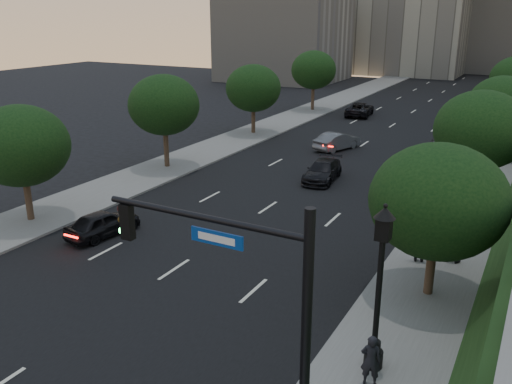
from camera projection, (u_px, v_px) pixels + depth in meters
The scene contains 22 objects.
ground at pixel (91, 325), 19.68m from camera, with size 160.00×160.00×0.00m, color black.
road_surface at pixel (357, 149), 44.67m from camera, with size 16.00×140.00×0.02m, color black.
sidewalk_right at pixel (490, 164), 40.01m from camera, with size 4.50×140.00×0.15m, color slate.
sidewalk_left at pixel (249, 135), 49.29m from camera, with size 4.50×140.00×0.15m, color slate.
office_block_filler at pixel (284, 36), 87.54m from camera, with size 18.00×16.00×14.00m, color #A9A69B.
tree_right_a at pixel (438, 201), 20.40m from camera, with size 5.20×5.20×6.24m.
tree_right_b at pixel (481, 130), 30.24m from camera, with size 5.20×5.20×6.74m.
tree_right_c at pixel (503, 105), 41.23m from camera, with size 5.20×5.20×6.24m.
tree_left_a at pixel (21, 146), 28.00m from camera, with size 5.00×5.00×6.34m.
tree_left_b at pixel (164, 105), 37.88m from camera, with size 5.00×5.00×6.71m.
tree_left_c at pixel (253, 88), 48.83m from camera, with size 5.00×5.00×6.34m.
tree_left_d at pixel (314, 70), 60.38m from camera, with size 5.00×5.00×6.71m.
traffic_signal_mast at pixel (263, 334), 12.64m from camera, with size 5.68×0.56×7.00m.
street_lamp at pixel (378, 296), 16.38m from camera, with size 0.64×0.64×5.62m.
sedan_near_left at pixel (103, 223), 27.28m from camera, with size 1.59×3.95×1.35m, color black.
sedan_mid_left at pixel (337, 141), 44.25m from camera, with size 1.54×4.40×1.45m, color #54565B.
sedan_far_left at pixel (360, 109), 58.57m from camera, with size 2.41×5.22×1.45m, color black.
sedan_near_right at pixel (323, 171), 36.22m from camera, with size 1.86×4.57×1.33m, color black.
sedan_far_right at pixel (440, 147), 42.56m from camera, with size 1.60×3.98×1.36m, color #4C4D52.
pedestrian_a at pixel (371, 360), 16.07m from camera, with size 0.61×0.40×1.67m, color black.
pedestrian_b at pixel (453, 242), 24.15m from camera, with size 0.89×0.69×1.83m, color black.
pedestrian_c at pixel (421, 242), 24.05m from camera, with size 1.10×0.46×1.87m, color black.
Camera 1 is at (13.45, -12.18, 10.84)m, focal length 38.00 mm.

